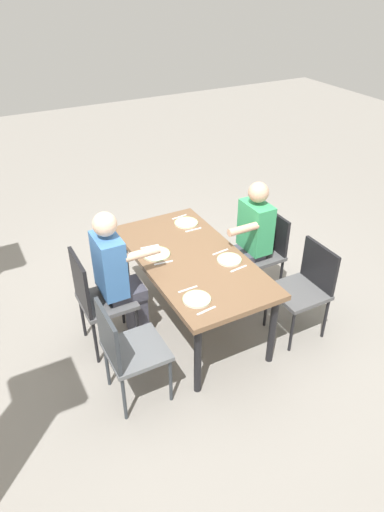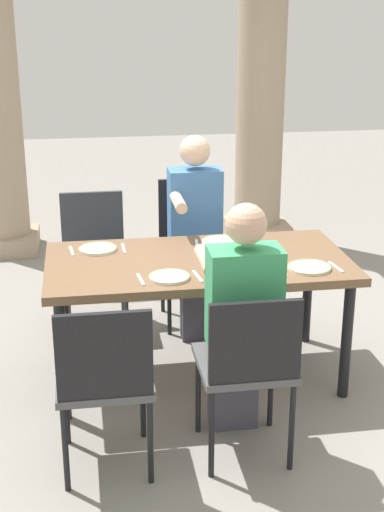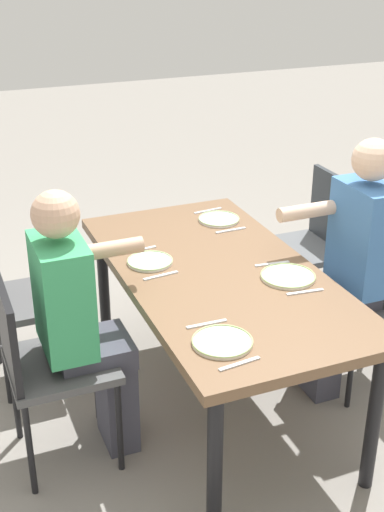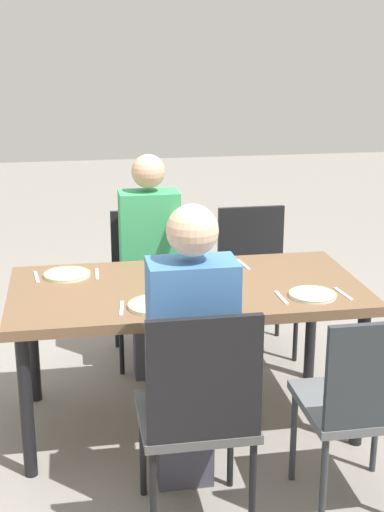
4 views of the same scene
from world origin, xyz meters
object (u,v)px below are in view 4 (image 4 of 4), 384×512
chair_west_south (255,269)px  chair_mid_north (199,408)px  plate_2 (155,305)px  plate_1 (215,265)px  diner_man_white (190,350)px  plate_0 (313,294)px  diner_woman_green (152,258)px  chair_west_north (364,399)px  plate_3 (67,274)px  dining_table (187,299)px  chair_mid_south (148,272)px

chair_west_south → chair_mid_north: bearing=68.8°
plate_2 → plate_1: bearing=-126.0°
diner_man_white → plate_0: diner_man_white is taller
diner_woman_green → diner_man_white: 1.33m
diner_woman_green → plate_1: size_ratio=5.81×
chair_west_north → plate_3: chair_west_north is taller
chair_west_south → plate_2: (0.75, 1.11, 0.23)m
plate_0 → plate_3: 1.22m
dining_table → chair_west_north: bearing=123.6°
chair_mid_north → diner_man_white: size_ratio=0.74×
chair_west_south → plate_3: size_ratio=3.71×
diner_woman_green → plate_3: bearing=42.1°
dining_table → plate_2: size_ratio=6.81×
chair_mid_north → diner_woman_green: 1.54m
chair_west_south → plate_1: bearing=57.6°
diner_man_white → plate_1: bearing=-107.4°
plate_1 → plate_3: bearing=1.9°
chair_west_north → chair_west_south: size_ratio=1.03×
chair_west_north → plate_3: (1.14, -1.10, 0.22)m
chair_mid_north → plate_2: 0.64m
plate_3 → chair_west_north: bearing=136.1°
diner_woman_green → dining_table: bearing=97.8°
dining_table → chair_west_north: (-0.57, 0.85, -0.14)m
plate_0 → plate_3: same height
chair_west_north → plate_1: 1.20m
plate_1 → chair_mid_north: bearing=75.5°
diner_man_white → plate_3: size_ratio=5.55×
dining_table → plate_3: (0.57, -0.24, 0.08)m
chair_mid_north → plate_0: 0.91m
dining_table → chair_west_south: bearing=-123.6°
diner_woman_green → diner_man_white: (0.00, 1.33, 0.03)m
chair_west_south → dining_table: bearing=56.4°
chair_west_south → plate_0: (0.02, 1.10, 0.23)m
chair_west_north → diner_woman_green: (0.66, -1.53, 0.15)m
plate_3 → plate_2: bearing=127.7°
chair_mid_north → plate_3: (0.47, -1.10, 0.19)m
chair_west_north → chair_west_south: (0.00, -1.71, -0.01)m
dining_table → chair_mid_north: (0.10, 0.86, -0.11)m
chair_mid_north → plate_2: size_ratio=3.87×
dining_table → chair_mid_south: bearing=-83.6°
diner_woman_green → plate_3: diner_woman_green is taller
chair_west_south → plate_0: chair_west_south is taller
plate_2 → plate_0: bearing=-179.2°
plate_2 → chair_west_north: bearing=141.5°
plate_2 → plate_3: size_ratio=1.06×
dining_table → diner_man_white: bearing=81.9°
chair_west_south → plate_3: bearing=28.2°
plate_0 → plate_1: (0.35, -0.51, 0.00)m
plate_3 → plate_1: bearing=-178.1°
chair_west_north → plate_3: 1.59m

